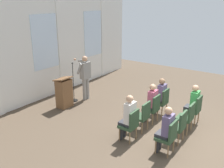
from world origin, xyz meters
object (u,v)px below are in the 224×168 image
at_px(speaker, 85,74).
at_px(audience_r0_c3, 160,95).
at_px(chair_r1_c0, 168,135).
at_px(chair_r1_c3, 195,108).
at_px(chair_r0_c2, 153,107).
at_px(audience_r1_c0, 166,128).
at_px(mic_stand, 74,93).
at_px(audience_r1_c3, 193,102).
at_px(chair_r0_c0, 131,124).
at_px(chair_r0_c3, 162,100).
at_px(audience_r0_c0, 128,116).
at_px(chair_r0_c1, 143,115).
at_px(chair_r1_c2, 187,116).
at_px(lectern, 64,93).
at_px(audience_r0_c2, 151,101).
at_px(chair_r1_c1, 179,125).

height_order(speaker, audience_r0_c3, speaker).
bearing_deg(chair_r1_c0, chair_r1_c3, 0.00).
xyz_separation_m(chair_r0_c2, audience_r1_c0, (-1.39, -1.04, 0.19)).
relative_size(chair_r1_c0, chair_r1_c3, 1.00).
relative_size(mic_stand, audience_r1_c3, 1.20).
bearing_deg(chair_r0_c0, chair_r0_c3, 0.00).
distance_m(chair_r0_c2, audience_r0_c3, 0.72).
xyz_separation_m(audience_r0_c0, chair_r0_c1, (0.69, -0.08, -0.22)).
bearing_deg(audience_r0_c3, chair_r0_c1, -176.61).
height_order(chair_r0_c1, chair_r1_c2, same).
relative_size(mic_stand, audience_r1_c0, 1.19).
height_order(mic_stand, audience_r1_c3, mic_stand).
distance_m(speaker, chair_r0_c3, 3.17).
bearing_deg(lectern, audience_r0_c2, -76.62).
bearing_deg(chair_r0_c2, audience_r1_c3, -56.23).
relative_size(mic_stand, audience_r0_c3, 1.19).
distance_m(audience_r1_c0, audience_r1_c3, 2.08).
bearing_deg(chair_r0_c0, chair_r1_c2, -38.92).
bearing_deg(audience_r0_c0, mic_stand, 68.94).
relative_size(chair_r1_c2, chair_r1_c3, 1.00).
bearing_deg(chair_r0_c0, chair_r1_c3, -28.29).
bearing_deg(chair_r1_c2, chair_r0_c3, 58.23).
bearing_deg(chair_r0_c1, chair_r1_c1, -90.00).
xyz_separation_m(audience_r0_c0, audience_r1_c3, (2.08, -1.12, -0.04)).
bearing_deg(audience_r0_c2, chair_r1_c3, -60.03).
relative_size(chair_r0_c0, chair_r0_c3, 1.00).
bearing_deg(audience_r1_c3, chair_r0_c0, 153.50).
xyz_separation_m(chair_r0_c1, chair_r0_c3, (1.39, 0.00, 0.00)).
relative_size(audience_r0_c3, chair_r1_c2, 1.39).
distance_m(chair_r0_c1, audience_r0_c2, 0.72).
bearing_deg(chair_r0_c3, audience_r1_c3, -90.00).
distance_m(mic_stand, chair_r0_c0, 3.58).
distance_m(chair_r1_c0, audience_r1_c3, 2.09).
bearing_deg(audience_r0_c2, chair_r0_c1, -173.21).
xyz_separation_m(audience_r0_c3, chair_r1_c3, (0.00, -1.20, -0.19)).
height_order(audience_r1_c0, chair_r1_c1, audience_r1_c0).
distance_m(speaker, chair_r1_c0, 4.58).
relative_size(chair_r0_c1, chair_r1_c2, 1.00).
distance_m(audience_r0_c0, chair_r1_c0, 1.22).
xyz_separation_m(speaker, chair_r1_c3, (0.40, -4.23, -0.49)).
xyz_separation_m(audience_r0_c3, chair_r1_c2, (-0.69, -1.20, -0.19)).
bearing_deg(lectern, chair_r1_c3, -71.66).
xyz_separation_m(chair_r1_c2, chair_r1_c3, (0.69, 0.00, 0.00)).
height_order(speaker, chair_r1_c0, speaker).
bearing_deg(chair_r1_c1, chair_r1_c2, 0.00).
height_order(chair_r0_c1, chair_r1_c0, same).
bearing_deg(chair_r1_c2, chair_r1_c1, 180.00).
relative_size(mic_stand, audience_r0_c0, 1.14).
height_order(chair_r0_c2, chair_r1_c2, same).
relative_size(chair_r0_c1, audience_r0_c2, 0.72).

